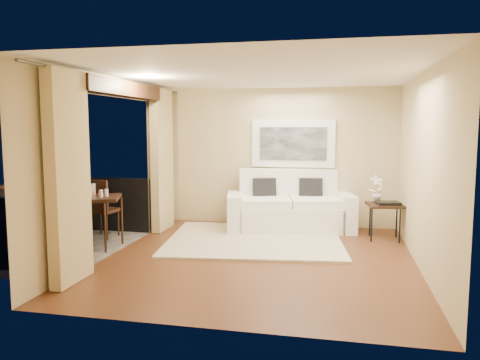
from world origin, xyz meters
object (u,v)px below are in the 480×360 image
(orchid, at_px, (377,189))
(ice_bucket, at_px, (90,189))
(side_table, at_px, (385,207))
(balcony_chair_near, at_px, (66,218))
(sofa, at_px, (289,208))
(bistro_table, at_px, (97,201))
(balcony_chair_far, at_px, (100,204))

(orchid, distance_m, ice_bucket, 4.89)
(side_table, xyz_separation_m, balcony_chair_near, (-4.93, -1.88, -0.03))
(ice_bucket, bearing_deg, balcony_chair_near, -111.02)
(sofa, bearing_deg, orchid, -23.14)
(side_table, xyz_separation_m, bistro_table, (-4.60, -1.52, 0.19))
(sofa, height_order, side_table, sofa)
(side_table, distance_m, balcony_chair_near, 5.27)
(balcony_chair_far, relative_size, balcony_chair_near, 1.11)
(balcony_chair_far, bearing_deg, balcony_chair_near, 91.07)
(bistro_table, relative_size, balcony_chair_far, 0.87)
(orchid, relative_size, bistro_table, 0.53)
(bistro_table, distance_m, balcony_chair_near, 0.53)
(sofa, height_order, balcony_chair_near, sofa)
(orchid, relative_size, balcony_chair_far, 0.46)
(sofa, height_order, balcony_chair_far, sofa)
(bistro_table, relative_size, balcony_chair_near, 0.97)
(balcony_chair_far, bearing_deg, orchid, -161.29)
(balcony_chair_far, bearing_deg, side_table, -163.52)
(balcony_chair_near, relative_size, ice_bucket, 4.67)
(side_table, bearing_deg, bistro_table, -161.75)
(sofa, distance_m, bistro_table, 3.54)
(bistro_table, xyz_separation_m, balcony_chair_near, (-0.32, -0.36, -0.21))
(orchid, height_order, balcony_chair_near, orchid)
(orchid, xyz_separation_m, ice_bucket, (-4.62, -1.60, 0.07))
(ice_bucket, bearing_deg, orchid, 19.08)
(bistro_table, bearing_deg, ice_bucket, 151.02)
(sofa, distance_m, orchid, 1.67)
(bistro_table, relative_size, ice_bucket, 4.52)
(orchid, xyz_separation_m, bistro_table, (-4.47, -1.68, -0.11))
(side_table, relative_size, balcony_chair_far, 0.63)
(sofa, bearing_deg, side_table, -27.61)
(orchid, bearing_deg, ice_bucket, -160.92)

